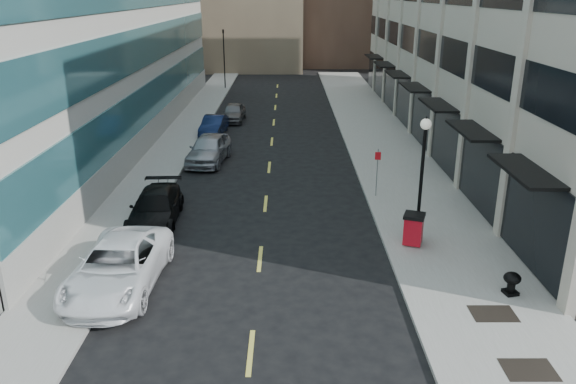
{
  "coord_description": "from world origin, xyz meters",
  "views": [
    {
      "loc": [
        1.06,
        -11.63,
        9.8
      ],
      "look_at": [
        1.09,
        8.15,
        2.7
      ],
      "focal_mm": 35.0,
      "sensor_mm": 36.0,
      "label": 1
    }
  ],
  "objects_px": {
    "car_white_van": "(118,266)",
    "car_grey_sedan": "(234,112)",
    "car_black_pickup": "(155,208)",
    "trash_bin": "(414,228)",
    "car_blue_sedan": "(214,125)",
    "car_silver_sedan": "(209,149)",
    "urn_planter": "(512,281)",
    "traffic_signal": "(223,33)",
    "lamppost": "(422,169)",
    "sign_post": "(377,166)"
  },
  "relations": [
    {
      "from": "car_white_van",
      "to": "car_grey_sedan",
      "type": "distance_m",
      "value": 26.75
    },
    {
      "from": "car_black_pickup",
      "to": "trash_bin",
      "type": "height_order",
      "value": "car_black_pickup"
    },
    {
      "from": "car_blue_sedan",
      "to": "trash_bin",
      "type": "relative_size",
      "value": 3.15
    },
    {
      "from": "car_silver_sedan",
      "to": "urn_planter",
      "type": "xyz_separation_m",
      "value": [
        12.26,
        -15.96,
        -0.22
      ]
    },
    {
      "from": "car_blue_sedan",
      "to": "urn_planter",
      "type": "relative_size",
      "value": 5.14
    },
    {
      "from": "car_silver_sedan",
      "to": "car_blue_sedan",
      "type": "xyz_separation_m",
      "value": [
        -0.57,
        7.0,
        -0.18
      ]
    },
    {
      "from": "traffic_signal",
      "to": "trash_bin",
      "type": "relative_size",
      "value": 5.35
    },
    {
      "from": "car_silver_sedan",
      "to": "urn_planter",
      "type": "distance_m",
      "value": 20.12
    },
    {
      "from": "car_silver_sedan",
      "to": "car_grey_sedan",
      "type": "height_order",
      "value": "car_silver_sedan"
    },
    {
      "from": "traffic_signal",
      "to": "car_black_pickup",
      "type": "distance_m",
      "value": 36.75
    },
    {
      "from": "car_grey_sedan",
      "to": "urn_planter",
      "type": "xyz_separation_m",
      "value": [
        11.8,
        -27.43,
        -0.07
      ]
    },
    {
      "from": "traffic_signal",
      "to": "car_silver_sedan",
      "type": "bearing_deg",
      "value": -86.09
    },
    {
      "from": "car_blue_sedan",
      "to": "trash_bin",
      "type": "bearing_deg",
      "value": -56.21
    },
    {
      "from": "car_blue_sedan",
      "to": "urn_planter",
      "type": "height_order",
      "value": "car_blue_sedan"
    },
    {
      "from": "traffic_signal",
      "to": "lamppost",
      "type": "height_order",
      "value": "traffic_signal"
    },
    {
      "from": "car_silver_sedan",
      "to": "sign_post",
      "type": "height_order",
      "value": "sign_post"
    },
    {
      "from": "trash_bin",
      "to": "car_silver_sedan",
      "type": "bearing_deg",
      "value": 149.21
    },
    {
      "from": "car_silver_sedan",
      "to": "trash_bin",
      "type": "height_order",
      "value": "car_silver_sedan"
    },
    {
      "from": "car_black_pickup",
      "to": "car_silver_sedan",
      "type": "relative_size",
      "value": 1.0
    },
    {
      "from": "lamppost",
      "to": "sign_post",
      "type": "relative_size",
      "value": 2.13
    },
    {
      "from": "traffic_signal",
      "to": "urn_planter",
      "type": "bearing_deg",
      "value": -71.83
    },
    {
      "from": "sign_post",
      "to": "car_white_van",
      "type": "bearing_deg",
      "value": -130.09
    },
    {
      "from": "car_white_van",
      "to": "car_blue_sedan",
      "type": "height_order",
      "value": "car_white_van"
    },
    {
      "from": "traffic_signal",
      "to": "car_grey_sedan",
      "type": "height_order",
      "value": "traffic_signal"
    },
    {
      "from": "traffic_signal",
      "to": "car_silver_sedan",
      "type": "xyz_separation_m",
      "value": [
        1.84,
        -27.0,
        -4.86
      ]
    },
    {
      "from": "traffic_signal",
      "to": "car_black_pickup",
      "type": "height_order",
      "value": "traffic_signal"
    },
    {
      "from": "traffic_signal",
      "to": "car_grey_sedan",
      "type": "xyz_separation_m",
      "value": [
        2.3,
        -15.53,
        -5.01
      ]
    },
    {
      "from": "urn_planter",
      "to": "trash_bin",
      "type": "bearing_deg",
      "value": 121.92
    },
    {
      "from": "car_white_van",
      "to": "car_grey_sedan",
      "type": "relative_size",
      "value": 1.43
    },
    {
      "from": "car_white_van",
      "to": "car_blue_sedan",
      "type": "xyz_separation_m",
      "value": [
        0.57,
        22.23,
        -0.15
      ]
    },
    {
      "from": "car_grey_sedan",
      "to": "sign_post",
      "type": "xyz_separation_m",
      "value": [
        8.69,
        -17.78,
        1.01
      ]
    },
    {
      "from": "traffic_signal",
      "to": "car_blue_sedan",
      "type": "distance_m",
      "value": 20.66
    },
    {
      "from": "car_white_van",
      "to": "lamppost",
      "type": "xyz_separation_m",
      "value": [
        11.2,
        3.76,
        2.36
      ]
    },
    {
      "from": "car_grey_sedan",
      "to": "car_silver_sedan",
      "type": "bearing_deg",
      "value": -89.49
    },
    {
      "from": "sign_post",
      "to": "urn_planter",
      "type": "distance_m",
      "value": 10.2
    },
    {
      "from": "car_grey_sedan",
      "to": "urn_planter",
      "type": "height_order",
      "value": "car_grey_sedan"
    },
    {
      "from": "traffic_signal",
      "to": "car_silver_sedan",
      "type": "distance_m",
      "value": 27.5
    },
    {
      "from": "car_black_pickup",
      "to": "car_blue_sedan",
      "type": "height_order",
      "value": "car_black_pickup"
    },
    {
      "from": "car_white_van",
      "to": "car_silver_sedan",
      "type": "xyz_separation_m",
      "value": [
        1.14,
        15.23,
        0.03
      ]
    },
    {
      "from": "lamppost",
      "to": "urn_planter",
      "type": "bearing_deg",
      "value": -63.9
    },
    {
      "from": "car_black_pickup",
      "to": "sign_post",
      "type": "xyz_separation_m",
      "value": [
        10.29,
        3.1,
        0.98
      ]
    },
    {
      "from": "car_white_van",
      "to": "sign_post",
      "type": "xyz_separation_m",
      "value": [
        10.29,
        8.92,
        0.89
      ]
    },
    {
      "from": "traffic_signal",
      "to": "car_white_van",
      "type": "bearing_deg",
      "value": -89.05
    },
    {
      "from": "trash_bin",
      "to": "car_black_pickup",
      "type": "bearing_deg",
      "value": -173.29
    },
    {
      "from": "car_blue_sedan",
      "to": "car_black_pickup",
      "type": "bearing_deg",
      "value": -86.81
    },
    {
      "from": "car_white_van",
      "to": "car_black_pickup",
      "type": "xyz_separation_m",
      "value": [
        0.0,
        5.82,
        -0.1
      ]
    },
    {
      "from": "car_blue_sedan",
      "to": "car_white_van",
      "type": "bearing_deg",
      "value": -86.29
    },
    {
      "from": "traffic_signal",
      "to": "car_grey_sedan",
      "type": "bearing_deg",
      "value": -81.57
    },
    {
      "from": "car_silver_sedan",
      "to": "car_grey_sedan",
      "type": "relative_size",
      "value": 1.21
    },
    {
      "from": "sign_post",
      "to": "urn_planter",
      "type": "xyz_separation_m",
      "value": [
        3.11,
        -9.65,
        -1.08
      ]
    }
  ]
}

